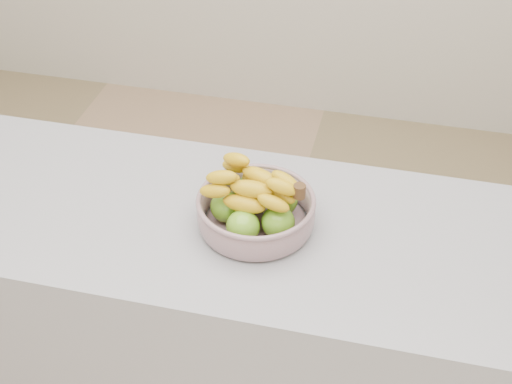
% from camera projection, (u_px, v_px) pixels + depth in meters
% --- Properties ---
extents(counter, '(2.00, 0.60, 0.90)m').
position_uv_depth(counter, '(220.00, 340.00, 1.99)').
color(counter, gray).
rests_on(counter, ground).
extents(fruit_bowl, '(0.28, 0.28, 0.15)m').
position_uv_depth(fruit_bowl, '(256.00, 208.00, 1.66)').
color(fruit_bowl, '#8998A5').
rests_on(fruit_bowl, counter).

